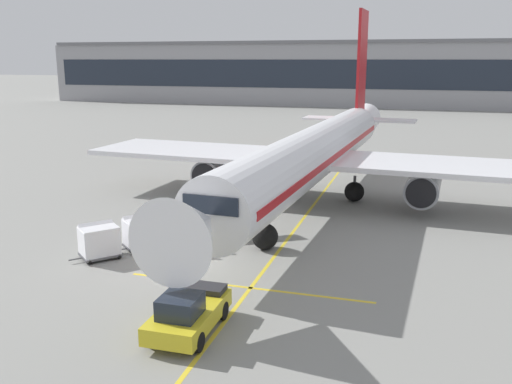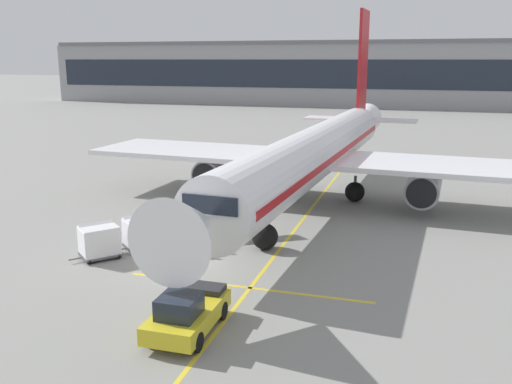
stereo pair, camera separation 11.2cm
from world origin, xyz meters
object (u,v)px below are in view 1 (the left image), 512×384
Objects in this scene: belt_loader at (204,226)px; ground_crew_by_loader at (149,230)px; parked_airplane at (316,152)px; ground_crew_marshaller at (199,232)px; safety_cone_engine_keepout at (219,195)px; ground_crew_by_carts at (181,231)px; ground_crew_wingwalker at (183,236)px; baggage_cart_lead at (142,232)px; pushback_tug at (188,313)px; baggage_cart_second at (99,240)px.

belt_loader is 3.30m from ground_crew_by_loader.
parked_airplane is 26.22× the size of ground_crew_marshaller.
parked_airplane is at bearing 61.16° from ground_crew_by_loader.
ground_crew_by_loader is 2.20× the size of safety_cone_engine_keepout.
ground_crew_by_carts is 0.91m from ground_crew_wingwalker.
ground_crew_by_carts is (-0.61, -1.89, 0.18)m from belt_loader.
belt_loader is 2.87× the size of ground_crew_by_loader.
ground_crew_marshaller is (0.38, -1.69, 0.18)m from belt_loader.
baggage_cart_lead is 0.59× the size of pushback_tug.
ground_crew_by_carts is at bearing 8.53° from ground_crew_by_loader.
parked_airplane is 14.67m from ground_crew_wingwalker.
baggage_cart_second reaches higher than safety_cone_engine_keepout.
ground_crew_marshaller is 2.20× the size of safety_cone_engine_keepout.
parked_airplane is 17.68× the size of baggage_cart_second.
baggage_cart_lead is at bearing -118.71° from parked_airplane.
ground_crew_by_loader is (-2.48, -2.17, 0.18)m from belt_loader.
parked_airplane reaches higher than ground_crew_by_carts.
parked_airplane is at bearing 67.38° from ground_crew_by_carts.
baggage_cart_second is 1.48× the size of ground_crew_by_carts.
baggage_cart_lead is at bearing 178.65° from ground_crew_wingwalker.
baggage_cart_lead is at bearing 127.37° from pushback_tug.
pushback_tug is (-0.97, -21.93, -2.92)m from parked_airplane.
baggage_cart_second reaches higher than ground_crew_marshaller.
ground_crew_by_loader and ground_crew_by_carts have the same top height.
baggage_cart_second is 3.26× the size of safety_cone_engine_keepout.
ground_crew_by_loader is at bearing -118.84° from parked_airplane.
ground_crew_by_carts is 1.00× the size of ground_crew_marshaller.
pushback_tug is 2.53× the size of ground_crew_marshaller.
baggage_cart_second is at bearing 141.22° from pushback_tug.
pushback_tug is at bearing -52.63° from baggage_cart_lead.
ground_crew_by_carts is at bearing 121.92° from ground_crew_wingwalker.
safety_cone_engine_keepout is (0.30, 11.74, -0.61)m from baggage_cart_lead.
parked_airplane reaches higher than baggage_cart_second.
ground_crew_marshaller is at bearing 62.27° from ground_crew_wingwalker.
ground_crew_by_carts reaches higher than safety_cone_engine_keepout.
safety_cone_engine_keepout is at bearing 99.10° from ground_crew_by_carts.
ground_crew_wingwalker is at bearing -109.68° from parked_airplane.
parked_airplane reaches higher than ground_crew_by_loader.
belt_loader is 1.14× the size of pushback_tug.
ground_crew_by_carts is 1.00× the size of ground_crew_wingwalker.
ground_crew_wingwalker is (-0.13, -2.66, 0.18)m from belt_loader.
ground_crew_by_carts is 2.20× the size of safety_cone_engine_keepout.
parked_airplane is 17.68× the size of baggage_cart_lead.
pushback_tug is 2.53× the size of ground_crew_wingwalker.
parked_airplane is 26.22× the size of ground_crew_by_carts.
baggage_cart_second reaches higher than ground_crew_wingwalker.
ground_crew_by_loader is at bearing 54.85° from baggage_cart_second.
parked_airplane is 10.36× the size of pushback_tug.
parked_airplane is 22.14m from pushback_tug.
baggage_cart_lead is 1.00× the size of baggage_cart_second.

